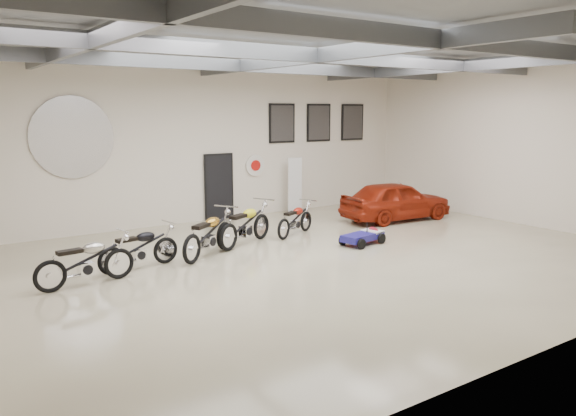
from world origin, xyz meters
TOP-DOWN VIEW (x-y plane):
  - floor at (0.00, 0.00)m, footprint 16.00×12.00m
  - ceiling at (0.00, 0.00)m, footprint 16.00×12.00m
  - back_wall at (0.00, 6.00)m, footprint 16.00×0.02m
  - right_wall at (8.00, 0.00)m, footprint 0.02×12.00m
  - ceiling_beams at (0.00, 0.00)m, footprint 15.80×11.80m
  - door at (0.50, 5.95)m, footprint 0.92×0.08m
  - logo_plaque at (-4.00, 5.95)m, footprint 2.30×0.06m
  - poster_left at (3.00, 5.96)m, footprint 1.05×0.08m
  - poster_mid at (4.60, 5.96)m, footprint 1.05×0.08m
  - poster_right at (6.20, 5.96)m, footprint 1.05×0.08m
  - oil_sign at (1.90, 5.95)m, footprint 0.72×0.10m
  - banner_stand at (3.23, 5.50)m, footprint 0.54×0.27m
  - motorcycle_silver at (-5.06, 1.11)m, footprint 2.10×0.87m
  - motorcycle_black at (-3.74, 1.68)m, footprint 2.00×0.90m
  - motorcycle_gold at (-1.94, 1.80)m, footprint 2.22×1.77m
  - motorcycle_yellow at (-0.59, 2.33)m, footprint 2.28×1.57m
  - motorcycle_red at (1.16, 2.53)m, footprint 1.90×1.29m
  - go_kart at (2.13, 0.63)m, footprint 1.66×0.97m
  - vintage_car at (5.19, 2.56)m, footprint 1.85×3.90m

SIDE VIEW (x-z plane):
  - floor at x=0.00m, z-range -0.01..0.01m
  - go_kart at x=2.13m, z-range 0.00..0.57m
  - motorcycle_red at x=1.16m, z-range 0.00..0.95m
  - motorcycle_black at x=-3.74m, z-range 0.00..1.00m
  - motorcycle_silver at x=-5.06m, z-range 0.00..1.06m
  - motorcycle_yellow at x=-0.59m, z-range 0.00..1.14m
  - motorcycle_gold at x=-1.94m, z-range 0.00..1.15m
  - vintage_car at x=5.19m, z-range 0.00..1.29m
  - banner_stand at x=3.23m, z-range 0.00..1.92m
  - door at x=0.50m, z-range 0.00..2.10m
  - oil_sign at x=1.90m, z-range 1.34..2.06m
  - back_wall at x=0.00m, z-range 0.00..5.00m
  - right_wall at x=8.00m, z-range 0.00..5.00m
  - logo_plaque at x=-4.00m, z-range 2.22..3.38m
  - poster_left at x=3.00m, z-range 2.42..3.78m
  - poster_mid at x=4.60m, z-range 2.42..3.78m
  - poster_right at x=6.20m, z-range 2.42..3.78m
  - ceiling_beams at x=0.00m, z-range 4.59..4.91m
  - ceiling at x=0.00m, z-range 5.00..5.00m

